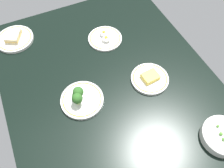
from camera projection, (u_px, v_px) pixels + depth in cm
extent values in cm
cube|color=black|center=(112.00, 88.00, 112.67)|extent=(133.68, 101.72, 4.00)
cylinder|color=white|center=(82.00, 100.00, 105.95)|extent=(20.24, 20.24, 1.59)
torus|color=gold|center=(82.00, 99.00, 105.28)|extent=(18.31, 18.31, 0.50)
cylinder|color=#9EBC72|center=(79.00, 96.00, 104.63)|extent=(1.76, 1.76, 2.82)
sphere|color=#2D6023|center=(78.00, 92.00, 101.86)|extent=(5.03, 5.03, 5.03)
cylinder|color=#9EBC72|center=(78.00, 98.00, 104.48)|extent=(1.50, 1.50, 1.85)
sphere|color=#2D6023|center=(77.00, 95.00, 102.35)|extent=(4.28, 4.28, 4.28)
cylinder|color=#9EBC72|center=(78.00, 102.00, 102.86)|extent=(1.74, 1.74, 2.89)
sphere|color=#2D6023|center=(77.00, 98.00, 100.08)|extent=(4.96, 4.96, 4.96)
cylinder|color=white|center=(150.00, 79.00, 112.43)|extent=(18.79, 18.79, 1.52)
torus|color=gold|center=(150.00, 78.00, 111.79)|extent=(17.04, 17.04, 0.50)
cube|color=#F2D14C|center=(150.00, 77.00, 110.74)|extent=(6.95, 8.26, 2.50)
cylinder|color=white|center=(105.00, 39.00, 127.54)|extent=(19.04, 19.04, 1.06)
torus|color=gold|center=(105.00, 38.00, 127.10)|extent=(17.25, 17.25, 0.50)
ellipsoid|color=white|center=(106.00, 39.00, 124.86)|extent=(4.66, 4.66, 2.56)
sphere|color=yellow|center=(106.00, 38.00, 123.89)|extent=(1.86, 1.86, 1.86)
ellipsoid|color=white|center=(104.00, 34.00, 127.16)|extent=(4.59, 4.59, 2.52)
sphere|color=yellow|center=(104.00, 32.00, 126.20)|extent=(1.84, 1.84, 1.84)
cylinder|color=white|center=(15.00, 39.00, 126.97)|extent=(20.58, 20.58, 1.58)
torus|color=gold|center=(14.00, 38.00, 126.30)|extent=(18.61, 18.61, 0.50)
cube|color=beige|center=(14.00, 37.00, 125.79)|extent=(11.61, 10.57, 1.20)
cube|color=#E5B24C|center=(13.00, 36.00, 124.95)|extent=(11.61, 10.57, 0.80)
cube|color=beige|center=(13.00, 35.00, 124.11)|extent=(11.61, 10.57, 1.20)
cylinder|color=white|center=(222.00, 136.00, 95.30)|extent=(17.74, 17.74, 3.75)
torus|color=white|center=(224.00, 135.00, 93.72)|extent=(17.84, 17.84, 0.80)
sphere|color=#599E38|center=(218.00, 126.00, 95.13)|extent=(1.24, 1.24, 1.24)
sphere|color=#599E38|center=(221.00, 134.00, 93.15)|extent=(1.47, 1.47, 1.47)
sphere|color=#599E38|center=(224.00, 139.00, 91.95)|extent=(1.39, 1.39, 1.39)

